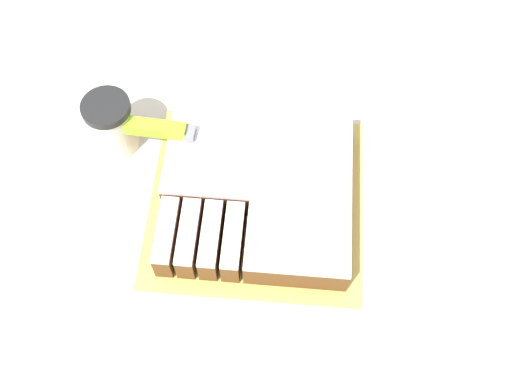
% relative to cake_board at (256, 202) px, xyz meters
% --- Properties ---
extents(ground_plane, '(8.00, 8.00, 0.00)m').
position_rel_cake_board_xyz_m(ground_plane, '(-0.04, -0.04, -0.92)').
color(ground_plane, '#4C4742').
extents(countertop, '(1.40, 1.10, 0.92)m').
position_rel_cake_board_xyz_m(countertop, '(-0.04, -0.04, -0.46)').
color(countertop, beige).
rests_on(countertop, ground_plane).
extents(cake_board, '(0.34, 0.33, 0.01)m').
position_rel_cake_board_xyz_m(cake_board, '(0.00, 0.00, 0.00)').
color(cake_board, gold).
rests_on(cake_board, countertop).
extents(cake, '(0.29, 0.28, 0.06)m').
position_rel_cake_board_xyz_m(cake, '(0.00, 0.00, 0.03)').
color(cake, brown).
rests_on(cake, cake_board).
extents(knife, '(0.32, 0.04, 0.02)m').
position_rel_cake_board_xyz_m(knife, '(-0.14, 0.08, 0.07)').
color(knife, silver).
rests_on(knife, cake).
extents(coffee_cup, '(0.08, 0.08, 0.11)m').
position_rel_cake_board_xyz_m(coffee_cup, '(-0.24, 0.10, 0.05)').
color(coffee_cup, beige).
rests_on(coffee_cup, countertop).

